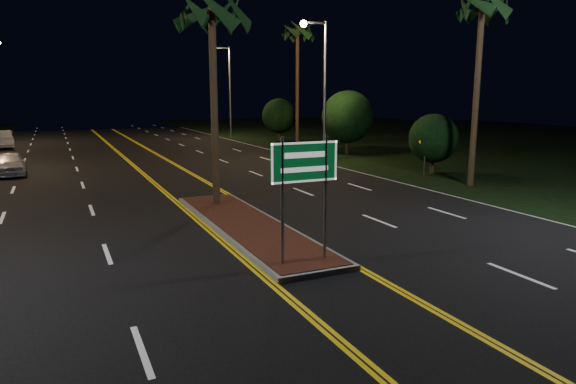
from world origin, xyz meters
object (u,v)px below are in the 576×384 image
palm_right_near (482,7)px  palm_right_far (298,33)px  warning_sign (425,148)px  highway_sign (304,174)px  palm_median (212,13)px  shrub_far (279,116)px  streetlight_right_far (226,81)px  median_island (248,226)px  shrub_mid (348,117)px  streetlight_right_mid (320,74)px  shrub_near (433,138)px  car_near (9,162)px  car_far (1,138)px

palm_right_near → palm_right_far: bearing=89.1°
warning_sign → highway_sign: bearing=-143.8°
palm_median → shrub_far: (13.80, 25.50, -4.94)m
streetlight_right_far → highway_sign: bearing=-105.1°
streetlight_right_far → palm_median: bearing=-108.6°
median_island → highway_sign: size_ratio=3.20×
highway_sign → palm_median: (0.00, 7.70, 4.87)m
shrub_mid → streetlight_right_mid: bearing=-149.4°
shrub_far → shrub_near: bearing=-90.8°
palm_right_near → shrub_near: bearing=76.0°
palm_median → shrub_near: size_ratio=2.52×
palm_right_near → shrub_near: 7.50m
car_near → car_far: 16.45m
shrub_near → shrub_far: 22.01m
median_island → car_far: car_far is taller
streetlight_right_mid → streetlight_right_far: 20.00m
highway_sign → streetlight_right_mid: 22.18m
highway_sign → shrub_far: size_ratio=0.81×
median_island → streetlight_right_far: size_ratio=1.14×
shrub_near → shrub_far: shrub_far is taller
shrub_far → warning_sign: bearing=-93.0°
median_island → palm_median: size_ratio=1.23×
highway_sign → car_far: highway_sign is taller
highway_sign → shrub_near: 17.55m
shrub_near → shrub_far: bearing=89.2°
car_far → warning_sign: warning_sign is taller
streetlight_right_mid → streetlight_right_far: bearing=90.0°
streetlight_right_mid → shrub_mid: bearing=30.6°
shrub_near → shrub_mid: 10.04m
shrub_near → car_far: 34.26m
shrub_near → car_near: shrub_near is taller
shrub_mid → shrub_near: bearing=-92.9°
median_island → palm_right_near: palm_right_near is taller
streetlight_right_mid → car_far: bearing=139.2°
median_island → palm_median: palm_median is taller
shrub_mid → car_near: size_ratio=1.05×
palm_median → shrub_mid: palm_median is taller
median_island → palm_right_far: bearing=60.9°
shrub_near → palm_right_near: bearing=-104.0°
palm_right_far → shrub_mid: bearing=-78.7°
median_island → car_near: size_ratio=2.32×
median_island → warning_sign: warning_sign is taller
median_island → shrub_near: size_ratio=3.11×
median_island → streetlight_right_far: streetlight_right_far is taller
shrub_far → palm_right_near: bearing=-92.9°
shrub_mid → car_near: bearing=-177.4°
highway_sign → palm_median: palm_median is taller
palm_right_near → shrub_far: (1.30, 26.00, -5.88)m
streetlight_right_mid → shrub_near: (2.89, -8.00, -3.71)m
palm_right_near → shrub_far: palm_right_near is taller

